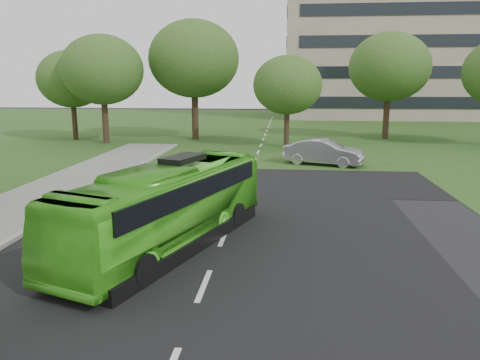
{
  "coord_description": "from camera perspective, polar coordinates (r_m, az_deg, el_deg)",
  "views": [
    {
      "loc": [
        2.09,
        -13.43,
        5.34
      ],
      "look_at": [
        0.36,
        4.15,
        1.6
      ],
      "focal_mm": 35.0,
      "sensor_mm": 36.0,
      "label": 1
    }
  ],
  "objects": [
    {
      "name": "ground",
      "position": [
        14.61,
        -3.05,
        -9.51
      ],
      "size": [
        160.0,
        160.0,
        0.0
      ],
      "primitive_type": "plane",
      "color": "black",
      "rests_on": "ground"
    },
    {
      "name": "tree_park_a",
      "position": [
        42.61,
        -16.44,
        12.75
      ],
      "size": [
        6.97,
        6.97,
        9.26
      ],
      "color": "black",
      "rests_on": "ground"
    },
    {
      "name": "street_surfaces",
      "position": [
        36.66,
        1.7,
        3.62
      ],
      "size": [
        120.0,
        120.0,
        0.15
      ],
      "color": "black",
      "rests_on": "ground"
    },
    {
      "name": "tree_park_f",
      "position": [
        46.11,
        -19.84,
        11.5
      ],
      "size": [
        6.09,
        6.09,
        8.13
      ],
      "color": "black",
      "rests_on": "ground"
    },
    {
      "name": "sedan",
      "position": [
        30.86,
        10.17,
        3.38
      ],
      "size": [
        5.4,
        3.33,
        1.68
      ],
      "primitive_type": "imported",
      "rotation": [
        0.0,
        0.0,
        1.24
      ],
      "color": "#B0AFB4",
      "rests_on": "ground"
    },
    {
      "name": "office_building",
      "position": [
        78.29,
        21.2,
        16.43
      ],
      "size": [
        40.1,
        20.1,
        25.0
      ],
      "color": "gray",
      "rests_on": "ground"
    },
    {
      "name": "tree_park_b",
      "position": [
        44.26,
        -5.63,
        14.46
      ],
      "size": [
        8.27,
        8.27,
        10.85
      ],
      "color": "black",
      "rests_on": "ground"
    },
    {
      "name": "tree_park_c",
      "position": [
        38.67,
        5.81,
        11.43
      ],
      "size": [
        5.58,
        5.58,
        7.41
      ],
      "color": "black",
      "rests_on": "ground"
    },
    {
      "name": "bus",
      "position": [
        15.4,
        -8.73,
        -3.23
      ],
      "size": [
        5.33,
        9.85,
        2.69
      ],
      "primitive_type": "imported",
      "rotation": [
        0.0,
        0.0,
        -0.34
      ],
      "color": "green",
      "rests_on": "ground"
    },
    {
      "name": "tree_park_d",
      "position": [
        46.12,
        17.75,
        12.97
      ],
      "size": [
        7.37,
        7.37,
        9.75
      ],
      "color": "black",
      "rests_on": "ground"
    }
  ]
}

